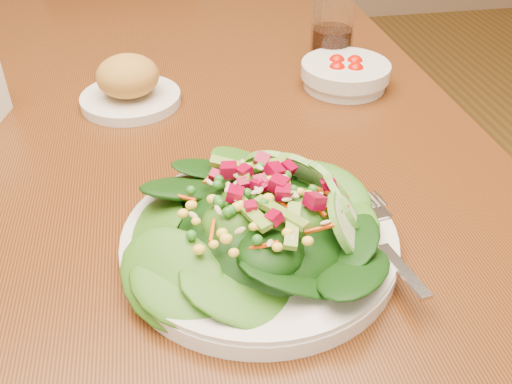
% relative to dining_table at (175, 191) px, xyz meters
% --- Properties ---
extents(dining_table, '(0.90, 1.40, 0.75)m').
position_rel_dining_table_xyz_m(dining_table, '(0.00, 0.00, 0.00)').
color(dining_table, '#623313').
rests_on(dining_table, ground_plane).
extents(chair_far, '(0.43, 0.43, 0.84)m').
position_rel_dining_table_xyz_m(chair_far, '(-0.06, 0.87, -0.20)').
color(chair_far, '#3C200F').
rests_on(chair_far, ground_plane).
extents(salad_plate, '(0.30, 0.29, 0.08)m').
position_rel_dining_table_xyz_m(salad_plate, '(0.09, -0.27, 0.13)').
color(salad_plate, silver).
rests_on(salad_plate, dining_table).
extents(bread_plate, '(0.15, 0.15, 0.08)m').
position_rel_dining_table_xyz_m(bread_plate, '(-0.05, 0.11, 0.13)').
color(bread_plate, silver).
rests_on(bread_plate, dining_table).
extents(tomato_bowl, '(0.14, 0.14, 0.05)m').
position_rel_dining_table_xyz_m(tomato_bowl, '(0.29, 0.10, 0.12)').
color(tomato_bowl, silver).
rests_on(tomato_bowl, dining_table).
extents(drinking_glass, '(0.07, 0.07, 0.13)m').
position_rel_dining_table_xyz_m(drinking_glass, '(0.30, 0.20, 0.16)').
color(drinking_glass, silver).
rests_on(drinking_glass, dining_table).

